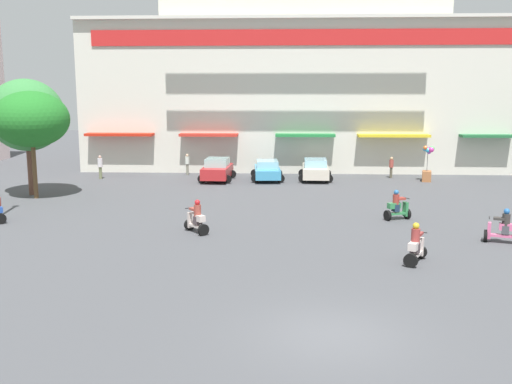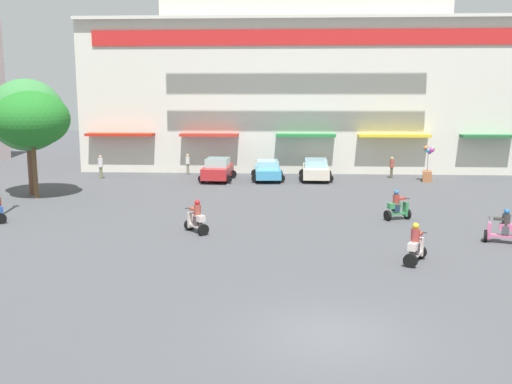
{
  "view_description": "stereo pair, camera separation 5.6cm",
  "coord_description": "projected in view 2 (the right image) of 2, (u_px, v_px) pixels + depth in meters",
  "views": [
    {
      "loc": [
        -1.26,
        -14.5,
        6.39
      ],
      "look_at": [
        -2.7,
        13.14,
        1.51
      ],
      "focal_mm": 40.77,
      "sensor_mm": 36.0,
      "label": 1
    },
    {
      "loc": [
        -1.2,
        -14.49,
        6.39
      ],
      "look_at": [
        -2.7,
        13.14,
        1.51
      ],
      "focal_mm": 40.77,
      "sensor_mm": 36.0,
      "label": 2
    }
  ],
  "objects": [
    {
      "name": "ground_plane",
      "position": [
        311.0,
        224.0,
        28.08
      ],
      "size": [
        128.0,
        128.0,
        0.0
      ],
      "primitive_type": "plane",
      "color": "#494B4F"
    },
    {
      "name": "colonial_building",
      "position": [
        302.0,
        55.0,
        48.95
      ],
      "size": [
        34.84,
        16.12,
        21.22
      ],
      "color": "silver",
      "rests_on": "ground"
    },
    {
      "name": "plaza_tree_0",
      "position": [
        27.0,
        115.0,
        34.95
      ],
      "size": [
        4.56,
        4.05,
        7.05
      ],
      "color": "brown",
      "rests_on": "ground"
    },
    {
      "name": "plaza_tree_2",
      "position": [
        32.0,
        119.0,
        33.91
      ],
      "size": [
        4.36,
        4.44,
        6.34
      ],
      "color": "brown",
      "rests_on": "ground"
    },
    {
      "name": "parked_car_0",
      "position": [
        218.0,
        169.0,
        41.24
      ],
      "size": [
        2.49,
        4.01,
        1.62
      ],
      "color": "#B12427",
      "rests_on": "ground"
    },
    {
      "name": "parked_car_1",
      "position": [
        268.0,
        170.0,
        41.59
      ],
      "size": [
        2.54,
        4.32,
        1.41
      ],
      "color": "#3E94C2",
      "rests_on": "ground"
    },
    {
      "name": "parked_car_2",
      "position": [
        316.0,
        169.0,
        41.58
      ],
      "size": [
        2.47,
        4.22,
        1.51
      ],
      "color": "beige",
      "rests_on": "ground"
    },
    {
      "name": "scooter_rider_2",
      "position": [
        397.0,
        207.0,
        28.8
      ],
      "size": [
        1.39,
        0.99,
        1.52
      ],
      "color": "black",
      "rests_on": "ground"
    },
    {
      "name": "scooter_rider_4",
      "position": [
        415.0,
        246.0,
        21.57
      ],
      "size": [
        1.13,
        1.54,
        1.57
      ],
      "color": "black",
      "rests_on": "ground"
    },
    {
      "name": "scooter_rider_5",
      "position": [
        196.0,
        219.0,
        26.16
      ],
      "size": [
        1.27,
        1.41,
        1.55
      ],
      "color": "black",
      "rests_on": "ground"
    },
    {
      "name": "scooter_rider_7",
      "position": [
        503.0,
        229.0,
        24.4
      ],
      "size": [
        1.5,
        0.94,
        1.5
      ],
      "color": "black",
      "rests_on": "ground"
    },
    {
      "name": "pedestrian_0",
      "position": [
        188.0,
        163.0,
        44.09
      ],
      "size": [
        0.37,
        0.37,
        1.6
      ],
      "color": "gray",
      "rests_on": "ground"
    },
    {
      "name": "pedestrian_1",
      "position": [
        101.0,
        165.0,
        42.06
      ],
      "size": [
        0.48,
        0.48,
        1.71
      ],
      "color": "#6F7550",
      "rests_on": "ground"
    },
    {
      "name": "pedestrian_2",
      "position": [
        392.0,
        166.0,
        42.43
      ],
      "size": [
        0.43,
        0.43,
        1.56
      ],
      "color": "brown",
      "rests_on": "ground"
    },
    {
      "name": "balloon_vendor_cart",
      "position": [
        428.0,
        165.0,
        40.81
      ],
      "size": [
        0.84,
        1.0,
        2.55
      ],
      "color": "#A4643B",
      "rests_on": "ground"
    }
  ]
}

